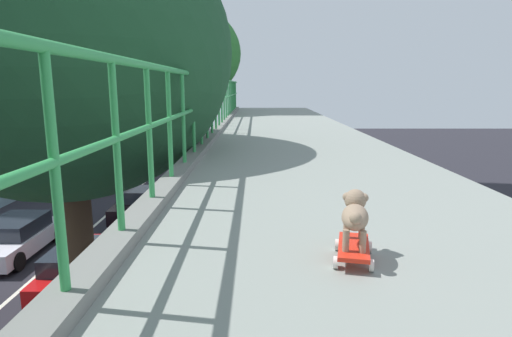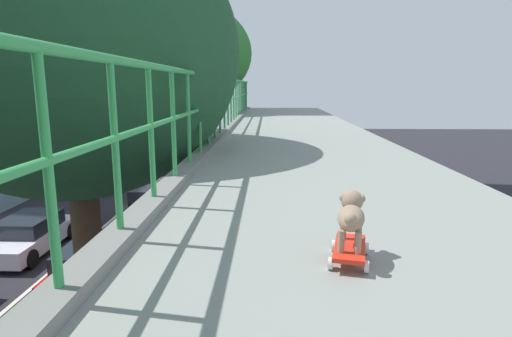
% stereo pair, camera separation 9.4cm
% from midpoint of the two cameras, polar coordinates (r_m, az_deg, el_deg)
% --- Properties ---
extents(green_railing, '(0.20, 32.85, 1.14)m').
position_cam_midpoint_polar(green_railing, '(2.03, -24.22, -9.19)').
color(green_railing, slate).
rests_on(green_railing, overpass_deck).
extents(car_red_taxi_fifth, '(1.81, 4.32, 1.56)m').
position_cam_midpoint_polar(car_red_taxi_fifth, '(14.25, -20.52, -11.95)').
color(car_red_taxi_fifth, red).
rests_on(car_red_taxi_fifth, ground).
extents(car_white_sixth, '(1.94, 4.29, 1.33)m').
position_cam_midpoint_polar(car_white_sixth, '(18.09, -28.10, -7.86)').
color(car_white_sixth, silver).
rests_on(car_white_sixth, ground).
extents(car_black_seventh, '(1.91, 4.01, 1.44)m').
position_cam_midpoint_polar(car_black_seventh, '(20.58, -13.83, -4.57)').
color(car_black_seventh, black).
rests_on(car_black_seventh, ground).
extents(city_bus, '(2.67, 11.58, 3.10)m').
position_cam_midpoint_polar(city_bus, '(31.85, -14.86, 2.85)').
color(city_bus, beige).
rests_on(city_bus, ground).
extents(roadside_tree_mid, '(5.07, 5.07, 8.83)m').
position_cam_midpoint_polar(roadside_tree_mid, '(7.19, -23.08, 13.81)').
color(roadside_tree_mid, '#493324').
rests_on(roadside_tree_mid, ground).
extents(roadside_tree_far, '(5.17, 5.17, 9.18)m').
position_cam_midpoint_polar(roadside_tree_far, '(16.15, -9.93, 14.89)').
color(roadside_tree_far, brown).
rests_on(roadside_tree_far, ground).
extents(toy_skateboard, '(0.28, 0.43, 0.09)m').
position_cam_midpoint_polar(toy_skateboard, '(2.44, 13.59, -10.56)').
color(toy_skateboard, red).
rests_on(toy_skateboard, overpass_deck).
extents(small_dog, '(0.20, 0.38, 0.29)m').
position_cam_midpoint_polar(small_dog, '(2.41, 13.80, -6.02)').
color(small_dog, '#987C65').
rests_on(small_dog, toy_skateboard).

